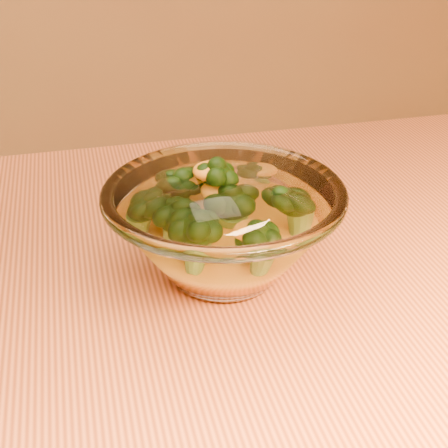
% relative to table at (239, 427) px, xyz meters
% --- Properties ---
extents(table, '(1.20, 0.80, 0.75)m').
position_rel_table_xyz_m(table, '(0.00, 0.00, 0.00)').
color(table, '#CC6D3D').
rests_on(table, ground).
extents(glass_bowl, '(0.20, 0.20, 0.09)m').
position_rel_table_xyz_m(glass_bowl, '(0.01, 0.08, 0.15)').
color(glass_bowl, white).
rests_on(glass_bowl, table).
extents(cheese_sauce, '(0.12, 0.12, 0.03)m').
position_rel_table_xyz_m(cheese_sauce, '(0.01, 0.08, 0.13)').
color(cheese_sauce, orange).
rests_on(cheese_sauce, glass_bowl).
extents(broccoli_heap, '(0.15, 0.13, 0.07)m').
position_rel_table_xyz_m(broccoli_heap, '(0.00, 0.09, 0.16)').
color(broccoli_heap, black).
rests_on(broccoli_heap, cheese_sauce).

